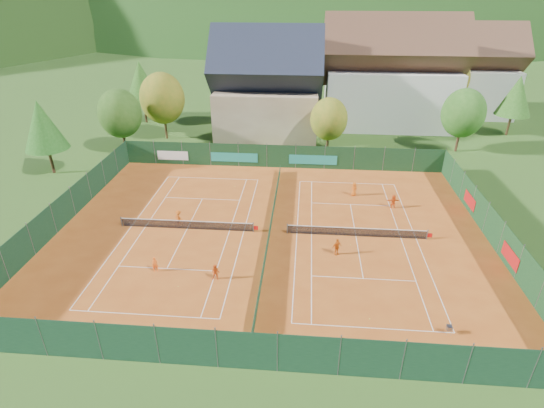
{
  "coord_description": "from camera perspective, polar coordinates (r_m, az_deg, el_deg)",
  "views": [
    {
      "loc": [
        3.01,
        -34.07,
        20.87
      ],
      "look_at": [
        0.0,
        2.0,
        2.0
      ],
      "focal_mm": 28.0,
      "sensor_mm": 36.0,
      "label": 1
    }
  ],
  "objects": [
    {
      "name": "ground",
      "position": [
        40.08,
        -0.24,
        -3.88
      ],
      "size": [
        600.0,
        600.0,
        0.0
      ],
      "primitive_type": "plane",
      "color": "#294F18",
      "rests_on": "ground"
    },
    {
      "name": "clay_pad",
      "position": [
        40.07,
        -0.24,
        -3.85
      ],
      "size": [
        40.0,
        32.0,
        0.01
      ],
      "primitive_type": "cube",
      "color": "#AF4F19",
      "rests_on": "ground"
    },
    {
      "name": "court_markings_left",
      "position": [
        41.44,
        -11.35,
        -3.29
      ],
      "size": [
        11.03,
        23.83,
        0.0
      ],
      "color": "white",
      "rests_on": "ground"
    },
    {
      "name": "court_markings_right",
      "position": [
        40.26,
        11.21,
        -4.26
      ],
      "size": [
        11.03,
        23.83,
        0.0
      ],
      "color": "white",
      "rests_on": "ground"
    },
    {
      "name": "tennis_net_left",
      "position": [
        41.15,
        -11.2,
        -2.71
      ],
      "size": [
        13.3,
        0.1,
        1.02
      ],
      "color": "#59595B",
      "rests_on": "ground"
    },
    {
      "name": "tennis_net_right",
      "position": [
        40.03,
        11.5,
        -3.67
      ],
      "size": [
        13.3,
        0.1,
        1.02
      ],
      "color": "#59595B",
      "rests_on": "ground"
    },
    {
      "name": "court_divider",
      "position": [
        39.81,
        -0.24,
        -3.24
      ],
      "size": [
        0.03,
        28.8,
        1.0
      ],
      "color": "#163D25",
      "rests_on": "ground"
    },
    {
      "name": "fence_north",
      "position": [
        53.81,
        0.76,
        6.39
      ],
      "size": [
        40.0,
        0.1,
        3.0
      ],
      "color": "#13341A",
      "rests_on": "ground"
    },
    {
      "name": "fence_south",
      "position": [
        26.66,
        -3.4,
        -19.12
      ],
      "size": [
        40.0,
        0.04,
        3.0
      ],
      "color": "#133520",
      "rests_on": "ground"
    },
    {
      "name": "fence_west",
      "position": [
        45.45,
        -26.25,
        -0.75
      ],
      "size": [
        0.04,
        32.0,
        3.0
      ],
      "color": "#12341E",
      "rests_on": "ground"
    },
    {
      "name": "fence_east",
      "position": [
        42.77,
        27.56,
        -2.84
      ],
      "size": [
        0.09,
        32.0,
        3.0
      ],
      "color": "#14381A",
      "rests_on": "ground"
    },
    {
      "name": "chalet",
      "position": [
        65.91,
        -0.6,
        15.05
      ],
      "size": [
        16.2,
        12.0,
        16.0
      ],
      "color": "tan",
      "rests_on": "ground"
    },
    {
      "name": "hotel_block_a",
      "position": [
        72.53,
        15.61,
        15.86
      ],
      "size": [
        21.6,
        11.0,
        17.25
      ],
      "color": "silver",
      "rests_on": "ground"
    },
    {
      "name": "hotel_block_b",
      "position": [
        83.83,
        24.4,
        15.42
      ],
      "size": [
        17.28,
        10.0,
        15.5
      ],
      "color": "silver",
      "rests_on": "ground"
    },
    {
      "name": "tree_west_front",
      "position": [
        61.55,
        -19.79,
        11.38
      ],
      "size": [
        5.72,
        5.72,
        8.69
      ],
      "color": "#432C18",
      "rests_on": "ground"
    },
    {
      "name": "tree_west_mid",
      "position": [
        65.34,
        -14.54,
        13.59
      ],
      "size": [
        6.44,
        6.44,
        9.78
      ],
      "color": "#452F18",
      "rests_on": "ground"
    },
    {
      "name": "tree_west_back",
      "position": [
        74.59,
        -17.2,
        15.45
      ],
      "size": [
        5.6,
        5.6,
        10.0
      ],
      "color": "#452E18",
      "rests_on": "ground"
    },
    {
      "name": "tree_center",
      "position": [
        58.43,
        7.66,
        11.24
      ],
      "size": [
        5.01,
        5.01,
        7.6
      ],
      "color": "#422F17",
      "rests_on": "ground"
    },
    {
      "name": "tree_east_front",
      "position": [
        63.66,
        24.34,
        11.07
      ],
      "size": [
        5.72,
        5.72,
        8.69
      ],
      "color": "#4C2E1B",
      "rests_on": "ground"
    },
    {
      "name": "tree_east_mid",
      "position": [
        74.47,
        30.02,
        12.5
      ],
      "size": [
        5.04,
        5.04,
        9.0
      ],
      "color": "#432E17",
      "rests_on": "ground"
    },
    {
      "name": "tree_west_side",
      "position": [
        57.48,
        -28.51,
        9.3
      ],
      "size": [
        5.04,
        5.04,
        9.0
      ],
      "color": "#4A2D1A",
      "rests_on": "ground"
    },
    {
      "name": "tree_east_back",
      "position": [
        78.84,
        22.47,
        15.23
      ],
      "size": [
        7.15,
        7.15,
        10.86
      ],
      "color": "#442B18",
      "rests_on": "ground"
    },
    {
      "name": "mountain_backdrop",
      "position": [
        275.5,
        10.29,
        14.42
      ],
      "size": [
        820.0,
        530.0,
        242.0
      ],
      "color": "black",
      "rests_on": "ground"
    },
    {
      "name": "ball_hopper",
      "position": [
        31.62,
        22.74,
        -15.09
      ],
      "size": [
        0.34,
        0.34,
        0.8
      ],
      "color": "slate",
      "rests_on": "ground"
    },
    {
      "name": "loose_ball_0",
      "position": [
        34.2,
        -12.5,
        -10.78
      ],
      "size": [
        0.07,
        0.07,
        0.07
      ],
      "primitive_type": "sphere",
      "color": "#CCD833",
      "rests_on": "ground"
    },
    {
      "name": "loose_ball_1",
      "position": [
        31.47,
        12.99,
        -14.82
      ],
      "size": [
        0.07,
        0.07,
        0.07
      ],
      "primitive_type": "sphere",
      "color": "#CCD833",
      "rests_on": "ground"
    },
    {
      "name": "loose_ball_2",
      "position": [
        42.75,
        3.13,
        -1.69
      ],
      "size": [
        0.07,
        0.07,
        0.07
      ],
      "primitive_type": "sphere",
      "color": "#CCD833",
      "rests_on": "ground"
    },
    {
      "name": "loose_ball_3",
      "position": [
        49.24,
        -5.03,
        2.38
      ],
      "size": [
        0.07,
        0.07,
        0.07
      ],
      "primitive_type": "sphere",
      "color": "#CCD833",
      "rests_on": "ground"
    },
    {
      "name": "loose_ball_4",
      "position": [
        38.85,
        10.53,
        -5.43
      ],
      "size": [
        0.07,
        0.07,
        0.07
      ],
      "primitive_type": "sphere",
      "color": "#CCD833",
      "rests_on": "ground"
    },
    {
      "name": "player_left_near",
      "position": [
        35.9,
        -15.44,
        -7.85
      ],
      "size": [
        0.58,
        0.48,
        1.35
      ],
      "primitive_type": "imported",
      "rotation": [
        0.0,
        0.0,
        0.37
      ],
      "color": "orange",
      "rests_on": "ground"
    },
    {
      "name": "player_left_mid",
      "position": [
        34.02,
        -7.59,
        -9.12
      ],
      "size": [
        0.7,
        0.56,
        1.39
      ],
      "primitive_type": "imported",
      "rotation": [
        0.0,
        0.0,
        -0.05
      ],
      "color": "#DB4D13",
      "rests_on": "ground"
    },
    {
      "name": "player_left_far",
      "position": [
        42.0,
        -12.43,
        -1.79
      ],
      "size": [
        1.13,
        0.98,
        1.52
      ],
      "primitive_type": "imported",
      "rotation": [
        0.0,
        0.0,
        2.61
      ],
      "color": "#D65913",
      "rests_on": "ground"
    },
    {
      "name": "player_right_near",
      "position": [
        37.0,
        8.71,
        -5.71
      ],
      "size": [
        0.98,
        0.82,
        1.57
      ],
      "primitive_type": "imported",
      "rotation": [
        0.0,
        0.0,
        0.57
      ],
      "color": "#D45F12",
      "rests_on": "ground"
    },
    {
      "name": "player_right_far_a",
      "position": [
        47.48,
        10.96,
        1.98
      ],
      "size": [
        0.91,
        0.79,
        1.57
      ],
      "primitive_type": "imported",
      "rotation": [
        0.0,
        0.0,
        3.6
      ],
      "color": "orange",
      "rests_on": "ground"
    },
    {
      "name": "player_right_far_b",
      "position": [
        45.83,
        15.99,
        0.33
      ],
      "size": [
        1.4,
        0.54,
        1.48
      ],
      "primitive_type": "imported",
      "rotation": [
        0.0,
        0.0,
        3.22
      ],
      "color": "#E35114",
      "rests_on": "ground"
    }
  ]
}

